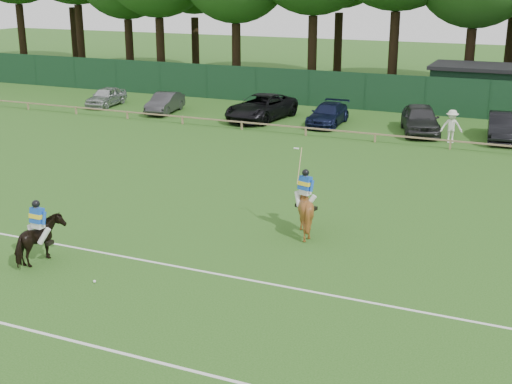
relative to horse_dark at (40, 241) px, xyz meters
The scene contains 18 objects.
ground 5.17m from the horse_dark, 28.21° to the left, with size 160.00×160.00×0.00m, color #1E4C14.
horse_dark is the anchor object (origin of this frame).
horse_chestnut 8.86m from the horse_dark, 40.98° to the left, with size 1.44×1.61×1.78m, color brown.
sedan_silver 27.73m from the horse_dark, 121.33° to the left, with size 1.55×3.84×1.31m, color #B0B1B5.
sedan_grey 24.99m from the horse_dark, 112.03° to the left, with size 1.39×3.99×1.31m, color #303033.
suv_black 23.74m from the horse_dark, 96.33° to the left, with size 2.62×5.68×1.58m, color black.
sedan_navy 23.82m from the horse_dark, 85.85° to the left, with size 1.81×4.45×1.29m, color black.
hatch_grey 24.75m from the horse_dark, 72.86° to the left, with size 1.95×4.84×1.65m, color #2E2E30.
estate_black 26.51m from the horse_dark, 63.55° to the left, with size 1.58×4.53×1.49m, color black.
spectator_left 23.85m from the horse_dark, 67.09° to the left, with size 1.16×0.67×1.80m, color silver.
rider_dark 0.68m from the horse_dark, 92.80° to the right, with size 0.94×0.39×1.41m.
rider_chestnut 8.90m from the horse_dark, 40.96° to the left, with size 0.92×0.72×2.05m.
polo_ball 2.61m from the horse_dark, 13.28° to the right, with size 0.09×0.09×0.09m, color silver.
pitch_lines 4.69m from the horse_dark, 13.51° to the right, with size 60.00×5.10×0.01m.
pitch_rail 20.91m from the horse_dark, 77.56° to the left, with size 62.10×0.10×0.50m.
perimeter_fence 29.76m from the horse_dark, 81.29° to the left, with size 92.08×0.08×2.50m.
utility_shed 34.09m from the horse_dark, 72.04° to the left, with size 8.40×4.40×3.04m.
tree_row 37.99m from the horse_dark, 80.14° to the left, with size 96.00×12.00×21.00m, color #26561C, non-canonical shape.
Camera 1 is at (9.68, -17.91, 8.58)m, focal length 48.00 mm.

